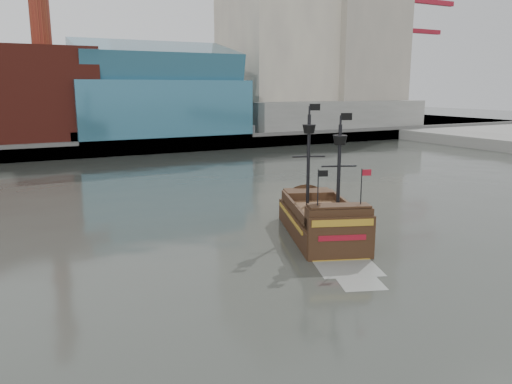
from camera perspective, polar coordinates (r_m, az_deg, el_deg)
ground at (r=26.69m, az=12.74°, el=-12.38°), size 400.00×400.00×0.00m
promenade_far at (r=111.99m, az=-19.20°, el=6.19°), size 220.00×60.00×2.00m
seawall at (r=83.02m, az=-16.16°, el=4.82°), size 220.00×1.00×2.60m
skyline at (r=106.02m, az=-16.54°, el=18.86°), size 149.00×45.00×62.00m
crane_a at (r=138.23m, az=16.43°, el=14.85°), size 22.50×4.00×32.25m
crane_b at (r=151.92m, az=16.38°, el=13.21°), size 19.10×4.00×26.25m
pirate_ship at (r=37.17m, az=7.47°, el=-3.66°), size 8.69×14.41×10.36m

